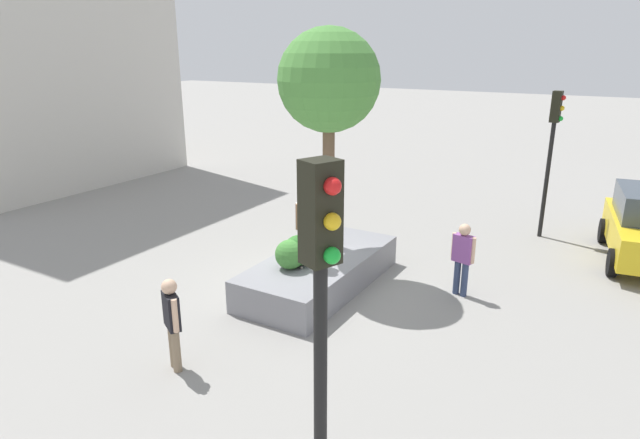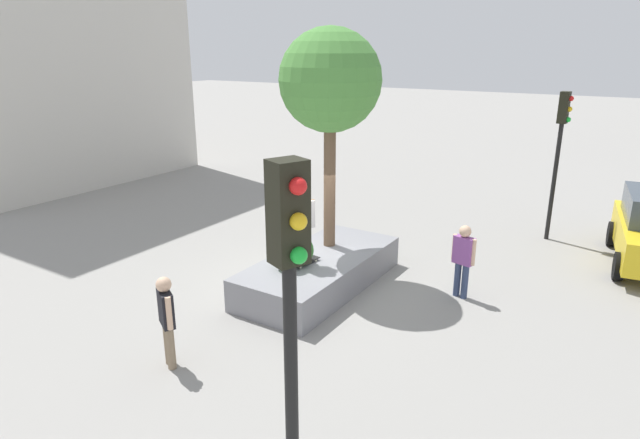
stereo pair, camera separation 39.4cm
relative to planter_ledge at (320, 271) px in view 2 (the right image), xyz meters
name	(u,v)px [view 2 (the right image)]	position (x,y,z in m)	size (l,w,h in m)	color
ground_plane	(308,284)	(0.06, -0.29, -0.37)	(120.00, 120.00, 0.00)	gray
planter_ledge	(320,271)	(0.00, 0.00, 0.00)	(4.38, 1.96, 0.73)	gray
plaza_tree	(330,82)	(-0.78, -0.23, 4.22)	(2.32, 2.32, 5.06)	brown
boxwood_shrub	(298,250)	(0.66, -0.15, 0.71)	(0.69, 0.69, 0.69)	#2D6628
hedge_clump	(289,254)	(0.92, -0.22, 0.69)	(0.65, 0.65, 0.65)	#3D7A33
skateboard	(305,262)	(0.55, -0.04, 0.42)	(0.82, 0.32, 0.07)	black
skateboarder	(305,221)	(0.55, -0.04, 1.38)	(0.54, 0.29, 1.62)	black
traffic_light_corner	(291,327)	(6.47, 3.81, 2.71)	(0.35, 0.37, 4.51)	black
traffic_light_median	(560,140)	(-6.29, 3.85, 2.51)	(0.30, 0.35, 4.20)	black
bystander_watching	(463,256)	(-1.19, 2.95, 0.60)	(0.29, 0.56, 1.68)	navy
pedestrian_crossing	(167,316)	(4.20, -0.43, 0.61)	(0.39, 0.51, 1.68)	#847056
plaza_lowrise_south	(32,2)	(-3.62, -15.96, 6.69)	(9.51, 7.56, 14.11)	beige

